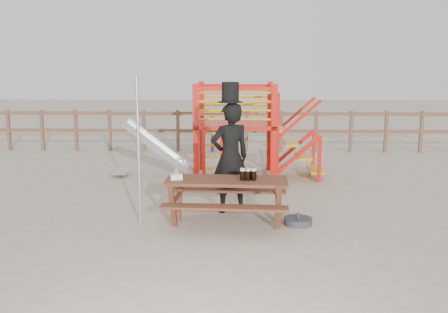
{
  "coord_description": "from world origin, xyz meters",
  "views": [
    {
      "loc": [
        0.31,
        -7.34,
        2.44
      ],
      "look_at": [
        0.04,
        0.8,
        0.97
      ],
      "focal_mm": 40.0,
      "sensor_mm": 36.0,
      "label": 1
    }
  ],
  "objects": [
    {
      "name": "ground",
      "position": [
        0.0,
        0.0,
        0.0
      ],
      "size": [
        60.0,
        60.0,
        0.0
      ],
      "primitive_type": "plane",
      "color": "#C1AD96",
      "rests_on": "ground"
    },
    {
      "name": "playground_fort",
      "position": [
        0.12,
        3.58,
        1.07
      ],
      "size": [
        4.71,
        1.84,
        2.1
      ],
      "color": "red",
      "rests_on": "ground"
    },
    {
      "name": "metal_pole",
      "position": [
        -1.25,
        0.17,
        1.15
      ],
      "size": [
        0.05,
        0.05,
        2.3
      ],
      "primitive_type": "cylinder",
      "color": "#B2B2B7",
      "rests_on": "ground"
    },
    {
      "name": "paper_bag",
      "position": [
        -0.67,
        0.14,
        0.77
      ],
      "size": [
        0.21,
        0.18,
        0.08
      ],
      "primitive_type": "cube",
      "rotation": [
        0.0,
        0.0,
        0.22
      ],
      "color": "white",
      "rests_on": "picnic_table"
    },
    {
      "name": "back_fence",
      "position": [
        0.0,
        7.0,
        0.74
      ],
      "size": [
        15.09,
        0.09,
        1.2
      ],
      "color": "brown",
      "rests_on": "ground"
    },
    {
      "name": "stout_pints",
      "position": [
        0.44,
        0.14,
        0.81
      ],
      "size": [
        0.26,
        0.17,
        0.17
      ],
      "color": "black",
      "rests_on": "picnic_table"
    },
    {
      "name": "empty_glasses",
      "position": [
        -0.68,
        0.22,
        0.79
      ],
      "size": [
        0.07,
        0.07,
        0.15
      ],
      "color": "silver",
      "rests_on": "picnic_table"
    },
    {
      "name": "man_with_hat",
      "position": [
        0.14,
        0.9,
        0.98
      ],
      "size": [
        0.8,
        0.69,
        2.19
      ],
      "rotation": [
        0.0,
        0.0,
        3.57
      ],
      "color": "black",
      "rests_on": "ground"
    },
    {
      "name": "parasol_base",
      "position": [
        1.22,
        0.2,
        0.05
      ],
      "size": [
        0.44,
        0.44,
        0.19
      ],
      "color": "#333438",
      "rests_on": "ground"
    },
    {
      "name": "picnic_table",
      "position": [
        0.11,
        0.17,
        0.46
      ],
      "size": [
        1.93,
        1.38,
        0.73
      ],
      "rotation": [
        0.0,
        0.0,
        -0.05
      ],
      "color": "brown",
      "rests_on": "ground"
    }
  ]
}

